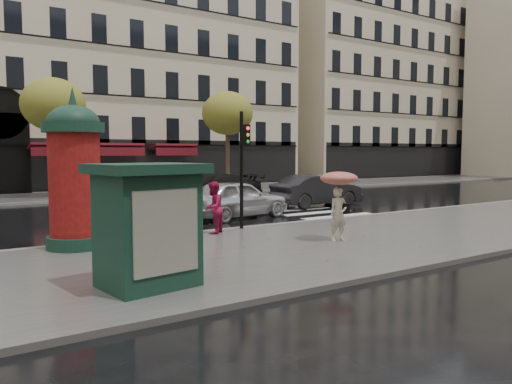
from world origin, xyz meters
TOP-DOWN VIEW (x-y plane):
  - ground at (0.00, 0.00)m, footprint 160.00×160.00m
  - near_sidewalk at (0.00, -0.50)m, footprint 90.00×7.00m
  - far_sidewalk at (0.00, 19.00)m, footprint 90.00×6.00m
  - near_kerb at (0.00, 3.00)m, footprint 90.00×0.25m
  - far_kerb at (0.00, 16.00)m, footprint 90.00×0.25m
  - zebra_crossing at (6.00, 9.60)m, footprint 3.60×11.75m
  - bldg_far_corner at (6.00, 30.00)m, footprint 26.00×14.00m
  - bldg_far_right at (34.00, 30.00)m, footprint 24.00×14.00m
  - tree_far_left at (-2.00, 18.00)m, footprint 3.40×3.40m
  - tree_far_right at (9.00, 18.00)m, footprint 3.40×3.40m
  - woman_umbrella at (1.60, -0.65)m, footprint 1.05×1.05m
  - woman_red at (-0.72, 2.40)m, footprint 0.99×0.96m
  - man_burgundy at (-4.35, 2.40)m, footprint 1.03×0.85m
  - morris_column at (-4.79, 2.40)m, footprint 1.55×1.55m
  - traffic_light at (0.57, 2.73)m, footprint 0.27×0.37m
  - newsstand at (-4.65, -2.21)m, footprint 2.09×1.84m
  - car_silver at (2.21, 5.85)m, footprint 4.71×2.42m
  - car_darkgrey at (7.69, 7.31)m, footprint 4.66×1.67m
  - car_black at (4.41, 11.51)m, footprint 5.12×2.22m

SIDE VIEW (x-z plane):
  - ground at x=0.00m, z-range 0.00..0.00m
  - zebra_crossing at x=6.00m, z-range 0.00..0.01m
  - near_sidewalk at x=0.00m, z-range 0.00..0.12m
  - far_sidewalk at x=0.00m, z-range 0.00..0.12m
  - near_kerb at x=0.00m, z-range 0.00..0.14m
  - far_kerb at x=0.00m, z-range 0.00..0.14m
  - car_black at x=4.41m, z-range 0.00..1.47m
  - car_darkgrey at x=7.69m, z-range 0.00..1.53m
  - car_silver at x=2.21m, z-range 0.00..1.53m
  - woman_red at x=-0.72m, z-range 0.12..1.72m
  - man_burgundy at x=-4.35m, z-range 0.12..1.94m
  - newsstand at x=-4.65m, z-range 0.15..2.43m
  - woman_umbrella at x=1.60m, z-range 0.44..2.46m
  - morris_column at x=-4.79m, z-range 0.03..4.20m
  - traffic_light at x=0.57m, z-range 0.52..4.32m
  - tree_far_left at x=-2.00m, z-range 1.85..8.49m
  - tree_far_right at x=9.00m, z-range 1.85..8.49m
  - bldg_far_corner at x=6.00m, z-range -0.14..22.76m
  - bldg_far_right at x=34.00m, z-range -0.14..22.76m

